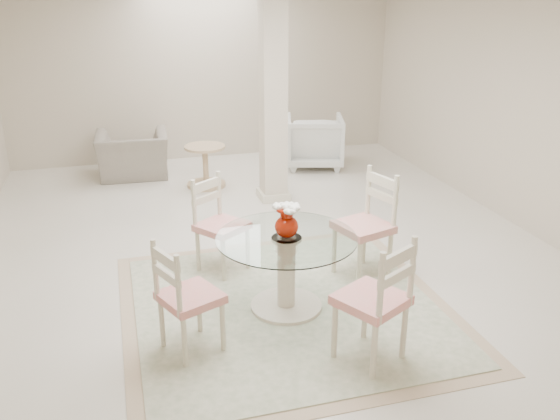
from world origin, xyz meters
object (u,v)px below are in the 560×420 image
object	(u,v)px
armchair_white	(314,141)
side_table	(206,168)
red_vase	(287,220)
dining_chair_north	(217,217)
dining_chair_east	(370,217)
dining_chair_south	(380,293)
column	(273,95)
dining_chair_west	(182,291)
dining_table	(286,273)
recliner_taupe	(133,155)

from	to	relation	value
armchair_white	side_table	bearing A→B (deg)	31.91
red_vase	dining_chair_north	bearing A→B (deg)	115.22
dining_chair_east	dining_chair_south	world-z (taller)	dining_chair_east
column	side_table	distance (m)	1.51
dining_chair_east	dining_chair_south	size ratio (longest dim) A/B	1.02
dining_chair_west	armchair_white	world-z (taller)	dining_chair_west
dining_table	red_vase	distance (m)	0.49
dining_table	side_table	distance (m)	3.47
column	dining_chair_west	size ratio (longest dim) A/B	2.64
dining_chair_south	side_table	world-z (taller)	dining_chair_south
red_vase	dining_chair_south	distance (m)	1.05
red_vase	armchair_white	size ratio (longest dim) A/B	0.35
dining_chair_east	dining_table	bearing A→B (deg)	-83.21
dining_table	dining_chair_west	bearing A→B (deg)	-155.73
red_vase	dining_chair_west	distance (m)	1.06
red_vase	dining_chair_east	world-z (taller)	dining_chair_east
dining_chair_east	dining_chair_north	size ratio (longest dim) A/B	1.09
dining_chair_west	side_table	bearing A→B (deg)	-35.05
dining_table	recliner_taupe	size ratio (longest dim) A/B	1.19
dining_chair_east	recliner_taupe	bearing A→B (deg)	-168.89
dining_chair_south	armchair_white	size ratio (longest dim) A/B	1.30
red_vase	dining_chair_north	world-z (taller)	dining_chair_north
recliner_taupe	side_table	xyz separation A→B (m)	(0.94, -0.72, -0.06)
column	dining_chair_west	distance (m)	3.62
dining_table	dining_chair_east	world-z (taller)	dining_chair_east
dining_chair_north	recliner_taupe	distance (m)	3.34
dining_chair_south	dining_table	bearing A→B (deg)	-93.97
dining_chair_south	dining_chair_north	bearing A→B (deg)	-93.73
column	side_table	world-z (taller)	column
red_vase	armchair_white	bearing A→B (deg)	68.01
dining_table	dining_chair_east	size ratio (longest dim) A/B	1.04
dining_chair_north	dining_chair_west	world-z (taller)	dining_chair_north
dining_chair_east	red_vase	bearing A→B (deg)	-83.00
dining_chair_east	dining_chair_west	world-z (taller)	dining_chair_east
dining_chair_east	dining_chair_west	xyz separation A→B (m)	(-1.86, -0.83, -0.06)
red_vase	side_table	world-z (taller)	red_vase
side_table	dining_chair_south	bearing A→B (deg)	-82.64
dining_chair_north	side_table	xyz separation A→B (m)	(0.29, 2.55, -0.28)
dining_chair_north	dining_chair_south	bearing A→B (deg)	-101.23
column	side_table	size ratio (longest dim) A/B	4.68
red_vase	dining_chair_south	xyz separation A→B (m)	(0.42, -0.93, -0.25)
red_vase	dining_chair_west	xyz separation A→B (m)	(-0.93, -0.42, -0.30)
dining_chair_south	recliner_taupe	distance (m)	5.35
red_vase	dining_table	bearing A→B (deg)	146.31
dining_chair_west	dining_chair_north	bearing A→B (deg)	-43.97
dining_table	armchair_white	bearing A→B (deg)	67.95
column	armchair_white	size ratio (longest dim) A/B	3.13
dining_chair_west	dining_chair_south	bearing A→B (deg)	-134.38
column	red_vase	distance (m)	2.86
side_table	red_vase	bearing A→B (deg)	-87.59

